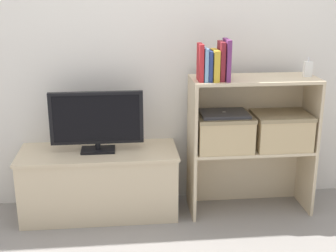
{
  "coord_description": "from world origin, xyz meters",
  "views": [
    {
      "loc": [
        -0.29,
        -2.71,
        1.52
      ],
      "look_at": [
        0.0,
        0.16,
        0.62
      ],
      "focal_mm": 50.0,
      "sensor_mm": 36.0,
      "label": 1
    }
  ],
  "objects": [
    {
      "name": "tv_stand",
      "position": [
        -0.46,
        0.2,
        0.23
      ],
      "size": [
        1.04,
        0.42,
        0.45
      ],
      "color": "#CCB793",
      "rests_on": "ground_plane"
    },
    {
      "name": "tv",
      "position": [
        -0.46,
        0.2,
        0.66
      ],
      "size": [
        0.6,
        0.14,
        0.4
      ],
      "color": "black",
      "rests_on": "tv_stand"
    },
    {
      "name": "baby_monitor",
      "position": [
        0.91,
        0.16,
        0.97
      ],
      "size": [
        0.05,
        0.04,
        0.13
      ],
      "color": "white",
      "rests_on": "bookshelf_upper_tier"
    },
    {
      "name": "book_mustard",
      "position": [
        0.28,
        0.1,
        1.02
      ],
      "size": [
        0.04,
        0.15,
        0.19
      ],
      "color": "gold",
      "rests_on": "bookshelf_upper_tier"
    },
    {
      "name": "book_navy",
      "position": [
        0.25,
        0.1,
        1.02
      ],
      "size": [
        0.02,
        0.13,
        0.19
      ],
      "color": "navy",
      "rests_on": "bookshelf_upper_tier"
    },
    {
      "name": "bookshelf_upper_tier",
      "position": [
        0.56,
        0.22,
        0.75
      ],
      "size": [
        0.82,
        0.32,
        0.47
      ],
      "color": "#CCB793",
      "rests_on": "bookshelf_lower_tier"
    },
    {
      "name": "laptop",
      "position": [
        0.36,
        0.15,
        0.69
      ],
      "size": [
        0.31,
        0.23,
        0.02
      ],
      "color": "#2D2D33",
      "rests_on": "storage_basket_left"
    },
    {
      "name": "bookshelf_lower_tier",
      "position": [
        0.56,
        0.22,
        0.29
      ],
      "size": [
        0.82,
        0.32,
        0.46
      ],
      "color": "#CCB793",
      "rests_on": "ground_plane"
    },
    {
      "name": "book_plum",
      "position": [
        0.36,
        0.1,
        1.05
      ],
      "size": [
        0.03,
        0.15,
        0.25
      ],
      "color": "#6B2D66",
      "rests_on": "bookshelf_upper_tier"
    },
    {
      "name": "ground_plane",
      "position": [
        0.0,
        0.0,
        0.0
      ],
      "size": [
        16.0,
        16.0,
        0.0
      ],
      "primitive_type": "plane",
      "color": "gray"
    },
    {
      "name": "storage_basket_left",
      "position": [
        0.36,
        0.15,
        0.58
      ],
      "size": [
        0.37,
        0.29,
        0.23
      ],
      "color": "tan",
      "rests_on": "bookshelf_lower_tier"
    },
    {
      "name": "book_skyblue",
      "position": [
        0.22,
        0.1,
        1.03
      ],
      "size": [
        0.02,
        0.13,
        0.2
      ],
      "color": "#709ECC",
      "rests_on": "bookshelf_upper_tier"
    },
    {
      "name": "book_crimson",
      "position": [
        0.19,
        0.1,
        1.04
      ],
      "size": [
        0.03,
        0.12,
        0.23
      ],
      "color": "#B22328",
      "rests_on": "bookshelf_upper_tier"
    },
    {
      "name": "storage_basket_right",
      "position": [
        0.75,
        0.15,
        0.58
      ],
      "size": [
        0.37,
        0.29,
        0.23
      ],
      "color": "tan",
      "rests_on": "bookshelf_lower_tier"
    },
    {
      "name": "wall_back",
      "position": [
        0.0,
        0.43,
        1.2
      ],
      "size": [
        10.0,
        0.05,
        2.4
      ],
      "color": "silver",
      "rests_on": "ground_plane"
    },
    {
      "name": "book_maroon",
      "position": [
        0.32,
        0.1,
        1.04
      ],
      "size": [
        0.03,
        0.13,
        0.24
      ],
      "color": "maroon",
      "rests_on": "bookshelf_upper_tier"
    }
  ]
}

